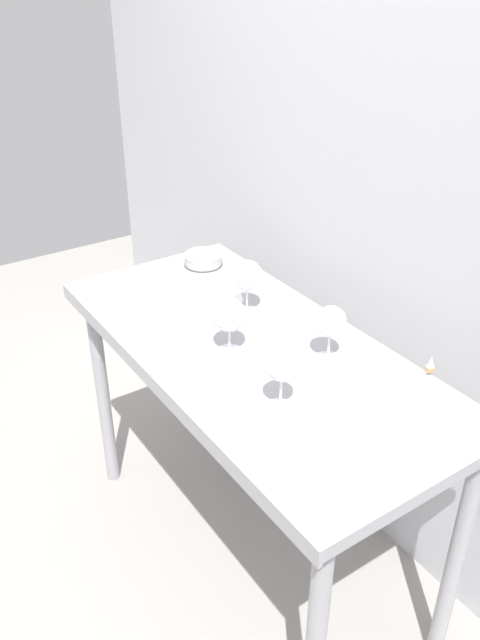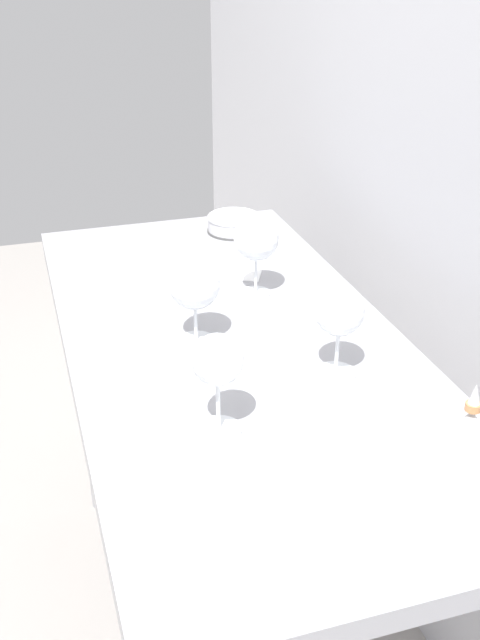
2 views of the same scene
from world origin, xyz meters
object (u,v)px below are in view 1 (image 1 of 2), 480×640
tasting_bowl (203,259)px  tasting_sheet_lower (341,423)px  wine_glass_near_right (282,367)px  wine_glass_far_left (247,276)px  tasting_sheet_upper (206,292)px  wine_glass_far_right (331,323)px  decanter_funnel (427,384)px  wine_glass_near_center (229,316)px

tasting_bowl → tasting_sheet_lower: bearing=-11.2°
wine_glass_near_right → wine_glass_far_left: bearing=155.1°
wine_glass_near_right → tasting_sheet_upper: wine_glass_near_right is taller
wine_glass_far_right → wine_glass_near_right: bearing=-67.2°
wine_glass_far_right → wine_glass_near_right: 0.27m
wine_glass_far_left → decanter_funnel: wine_glass_far_left is taller
wine_glass_far_right → tasting_bowl: bearing=177.6°
tasting_sheet_lower → decanter_funnel: size_ratio=1.76×
wine_glass_far_right → wine_glass_near_center: size_ratio=0.99×
wine_glass_near_right → wine_glass_near_center: size_ratio=1.01×
tasting_bowl → decanter_funnel: 1.03m
tasting_sheet_lower → tasting_sheet_upper: bearing=142.4°
decanter_funnel → tasting_sheet_lower: bearing=-99.5°
wine_glass_near_center → wine_glass_far_right: bearing=47.9°
tasting_sheet_lower → decanter_funnel: bearing=49.3°
tasting_sheet_upper → tasting_bowl: bearing=177.2°
wine_glass_far_left → tasting_sheet_lower: wine_glass_far_left is taller
tasting_sheet_upper → decanter_funnel: 0.85m
decanter_funnel → wine_glass_near_center: bearing=-147.5°
wine_glass_far_right → wine_glass_near_center: wine_glass_near_center is taller
tasting_sheet_upper → decanter_funnel: bearing=36.9°
wine_glass_far_right → tasting_sheet_lower: (0.24, -0.16, -0.12)m
tasting_bowl → tasting_sheet_upper: bearing=-28.6°
wine_glass_far_right → wine_glass_near_center: bearing=-132.1°
wine_glass_near_center → wine_glass_near_right: bearing=-7.3°
wine_glass_near_center → tasting_sheet_lower: wine_glass_near_center is taller
wine_glass_far_left → wine_glass_near_center: (0.17, -0.18, -0.01)m
wine_glass_near_center → tasting_sheet_lower: size_ratio=0.74×
wine_glass_far_left → tasting_bowl: (-0.38, 0.06, -0.10)m
wine_glass_near_right → tasting_sheet_upper: size_ratio=0.74×
wine_glass_far_right → wine_glass_near_center: (-0.19, -0.21, -0.00)m
wine_glass_far_right → tasting_sheet_lower: 0.32m
wine_glass_near_center → decanter_funnel: wine_glass_near_center is taller
tasting_sheet_upper → tasting_sheet_lower: (0.79, -0.09, 0.00)m
wine_glass_far_left → wine_glass_far_right: size_ratio=1.05×
wine_glass_near_right → tasting_sheet_lower: 0.20m
wine_glass_far_left → wine_glass_near_right: 0.52m
wine_glass_near_right → wine_glass_near_center: (-0.30, 0.04, -0.01)m
wine_glass_far_right → decanter_funnel: bearing=17.7°
decanter_funnel → tasting_bowl: bearing=-176.7°
tasting_sheet_upper → decanter_funnel: decanter_funnel is taller
wine_glass_near_right → decanter_funnel: wine_glass_near_right is taller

